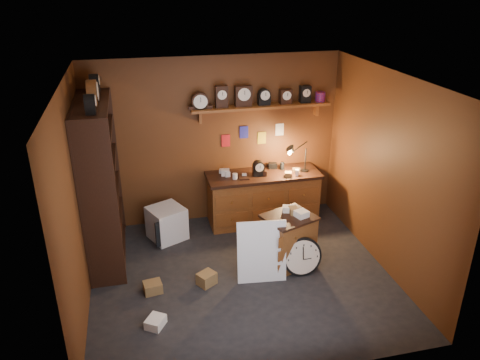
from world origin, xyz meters
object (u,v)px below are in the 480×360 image
shelving_unit (98,177)px  low_cabinet (288,238)px  workbench (263,195)px  big_round_clock (302,257)px

shelving_unit → low_cabinet: shelving_unit is taller
workbench → big_round_clock: bearing=-86.3°
low_cabinet → shelving_unit: bearing=141.4°
low_cabinet → big_round_clock: bearing=-90.8°
low_cabinet → workbench: bearing=69.3°
big_round_clock → low_cabinet: bearing=109.9°
workbench → big_round_clock: 1.61m
shelving_unit → big_round_clock: shelving_unit is taller
shelving_unit → low_cabinet: size_ratio=3.04×
workbench → big_round_clock: (0.10, -1.60, -0.20)m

